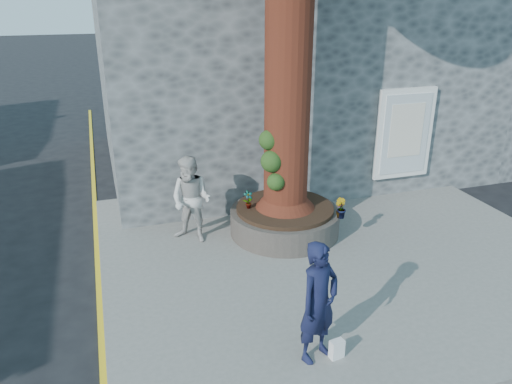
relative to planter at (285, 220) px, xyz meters
name	(u,v)px	position (x,y,z in m)	size (l,w,h in m)	color
ground	(282,293)	(-0.80, -2.00, -0.41)	(120.00, 120.00, 0.00)	black
pavement	(335,251)	(0.70, -1.00, -0.35)	(9.00, 8.00, 0.12)	slate
yellow_line	(99,293)	(-3.85, -1.00, -0.41)	(0.10, 30.00, 0.01)	yellow
stone_shop	(278,55)	(1.70, 5.20, 2.75)	(10.30, 8.30, 6.30)	#454749
neighbour_shop	(499,51)	(9.70, 5.20, 2.59)	(6.00, 8.00, 6.00)	#454749
planter	(285,220)	(0.00, 0.00, 0.00)	(2.30, 2.30, 0.60)	black
man	(319,302)	(-0.96, -3.78, 0.60)	(0.65, 0.43, 1.78)	#131634
woman	(191,200)	(-1.92, 0.26, 0.60)	(0.87, 0.68, 1.79)	beige
shopping_bag	(337,349)	(-0.70, -3.90, -0.15)	(0.20, 0.12, 0.28)	white
plant_a	(248,200)	(-0.76, 0.14, 0.50)	(0.20, 0.14, 0.39)	gray
plant_b	(341,208)	(0.85, -0.85, 0.51)	(0.22, 0.21, 0.40)	gray
plant_c	(341,210)	(0.85, -0.85, 0.46)	(0.17, 0.17, 0.31)	gray
plant_d	(301,183)	(0.71, 0.85, 0.44)	(0.24, 0.21, 0.27)	gray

